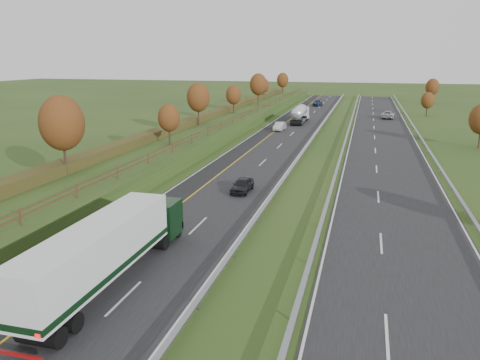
% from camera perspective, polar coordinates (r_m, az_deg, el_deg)
% --- Properties ---
extents(ground, '(400.00, 400.00, 0.00)m').
position_cam_1_polar(ground, '(66.50, 9.96, 3.20)').
color(ground, '#2A4217').
rests_on(ground, ground).
extents(near_carriageway, '(10.50, 200.00, 0.04)m').
position_cam_1_polar(near_carriageway, '(72.45, 4.02, 4.34)').
color(near_carriageway, black).
rests_on(near_carriageway, ground).
extents(far_carriageway, '(10.50, 200.00, 0.04)m').
position_cam_1_polar(far_carriageway, '(71.23, 17.18, 3.54)').
color(far_carriageway, black).
rests_on(far_carriageway, ground).
extents(hard_shoulder, '(3.00, 200.00, 0.04)m').
position_cam_1_polar(hard_shoulder, '(73.25, 1.13, 4.49)').
color(hard_shoulder, black).
rests_on(hard_shoulder, ground).
extents(lane_markings, '(26.75, 200.00, 0.01)m').
position_cam_1_polar(lane_markings, '(71.41, 9.05, 4.06)').
color(lane_markings, silver).
rests_on(lane_markings, near_carriageway).
extents(embankment_left, '(12.00, 200.00, 2.00)m').
position_cam_1_polar(embankment_left, '(75.81, -5.70, 5.51)').
color(embankment_left, '#2A4217').
rests_on(embankment_left, ground).
extents(hedge_left, '(2.20, 180.00, 1.10)m').
position_cam_1_polar(hedge_left, '(76.30, -7.15, 6.71)').
color(hedge_left, '#3B3C18').
rests_on(hedge_left, embankment_left).
extents(fence_left, '(0.12, 189.06, 1.20)m').
position_cam_1_polar(fence_left, '(73.70, -2.55, 6.67)').
color(fence_left, '#422B19').
rests_on(fence_left, embankment_left).
extents(median_barrier_near, '(0.32, 200.00, 0.71)m').
position_cam_1_polar(median_barrier_near, '(71.50, 8.52, 4.56)').
color(median_barrier_near, gray).
rests_on(median_barrier_near, ground).
extents(median_barrier_far, '(0.32, 200.00, 0.71)m').
position_cam_1_polar(median_barrier_far, '(71.12, 12.62, 4.31)').
color(median_barrier_far, gray).
rests_on(median_barrier_far, ground).
extents(outer_barrier_far, '(0.32, 200.00, 0.71)m').
position_cam_1_polar(outer_barrier_far, '(71.60, 21.85, 3.68)').
color(outer_barrier_far, gray).
rests_on(outer_barrier_far, ground).
extents(trees_left, '(6.64, 164.30, 7.66)m').
position_cam_1_polar(trees_left, '(71.89, -6.50, 9.31)').
color(trees_left, '#2D2116').
rests_on(trees_left, embankment_left).
extents(trees_far, '(8.45, 118.60, 7.12)m').
position_cam_1_polar(trees_far, '(100.89, 24.52, 8.41)').
color(trees_far, '#2D2116').
rests_on(trees_far, ground).
extents(box_lorry, '(2.58, 16.28, 4.06)m').
position_cam_1_polar(box_lorry, '(28.32, -15.75, -7.98)').
color(box_lorry, black).
rests_on(box_lorry, near_carriageway).
extents(road_tanker, '(2.40, 11.22, 3.46)m').
position_cam_1_polar(road_tanker, '(97.79, 7.31, 8.03)').
color(road_tanker, silver).
rests_on(road_tanker, near_carriageway).
extents(car_dark_near, '(1.75, 4.15, 1.40)m').
position_cam_1_polar(car_dark_near, '(46.38, 0.28, -0.61)').
color(car_dark_near, black).
rests_on(car_dark_near, near_carriageway).
extents(car_silver_mid, '(1.82, 4.64, 1.51)m').
position_cam_1_polar(car_silver_mid, '(86.73, 4.85, 6.55)').
color(car_silver_mid, '#BCBDC2').
rests_on(car_silver_mid, near_carriageway).
extents(car_small_far, '(2.38, 5.60, 1.61)m').
position_cam_1_polar(car_small_far, '(133.55, 9.44, 9.27)').
color(car_small_far, '#142141').
rests_on(car_small_far, near_carriageway).
extents(car_oncoming, '(3.27, 6.14, 1.64)m').
position_cam_1_polar(car_oncoming, '(108.96, 17.61, 7.61)').
color(car_oncoming, '#AFAEB3').
rests_on(car_oncoming, far_carriageway).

